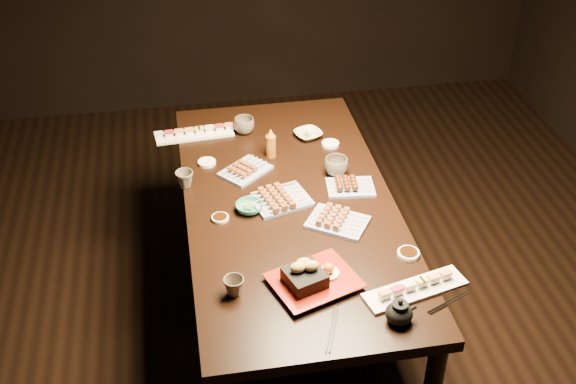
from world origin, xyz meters
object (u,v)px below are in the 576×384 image
at_px(sushi_platter_near, 415,286).
at_px(teacup_far_left, 185,179).
at_px(yakitori_plate_right, 338,218).
at_px(edamame_bowl_green, 249,207).
at_px(edamame_bowl_cream, 308,134).
at_px(teacup_mid_right, 336,167).
at_px(yakitori_plate_left, 245,167).
at_px(teapot, 399,311).
at_px(teacup_near_left, 234,286).
at_px(condiment_bottle, 271,143).
at_px(teacup_far_right, 244,126).
at_px(dining_table, 290,268).
at_px(sushi_platter_far, 194,132).
at_px(yakitori_plate_center, 281,196).
at_px(tempura_tray, 314,273).

relative_size(sushi_platter_near, teacup_far_left, 4.98).
xyz_separation_m(yakitori_plate_right, edamame_bowl_green, (-0.35, 0.15, -0.01)).
bearing_deg(edamame_bowl_cream, teacup_mid_right, -79.99).
xyz_separation_m(yakitori_plate_left, teapot, (0.41, -1.03, 0.02)).
xyz_separation_m(edamame_bowl_green, teacup_near_left, (-0.12, -0.50, 0.02)).
relative_size(yakitori_plate_left, condiment_bottle, 1.48).
relative_size(teacup_mid_right, teacup_far_left, 1.35).
distance_m(edamame_bowl_cream, condiment_bottle, 0.26).
height_order(yakitori_plate_right, teacup_far_right, teacup_far_right).
relative_size(dining_table, teacup_near_left, 23.18).
relative_size(yakitori_plate_right, teacup_near_left, 3.07).
bearing_deg(teacup_far_right, teacup_near_left, -98.93).
relative_size(sushi_platter_far, edamame_bowl_cream, 2.98).
distance_m(edamame_bowl_green, condiment_bottle, 0.45).
distance_m(yakitori_plate_center, edamame_bowl_cream, 0.56).
xyz_separation_m(sushi_platter_near, yakitori_plate_left, (-0.52, 0.90, 0.00)).
bearing_deg(teacup_near_left, dining_table, 60.20).
xyz_separation_m(dining_table, teapot, (0.25, -0.77, 0.42)).
bearing_deg(teacup_near_left, sushi_platter_near, -8.63).
distance_m(teapot, condiment_bottle, 1.18).
bearing_deg(teacup_far_left, yakitori_plate_left, 12.93).
bearing_deg(dining_table, sushi_platter_near, -71.09).
height_order(sushi_platter_near, teacup_near_left, teacup_near_left).
relative_size(sushi_platter_far, tempura_tray, 1.24).
bearing_deg(dining_table, teacup_far_left, 144.46).
relative_size(yakitori_plate_center, teacup_mid_right, 2.23).
xyz_separation_m(sushi_platter_near, tempura_tray, (-0.36, 0.10, 0.03)).
distance_m(sushi_platter_near, teapot, 0.18).
bearing_deg(sushi_platter_far, yakitori_plate_center, 113.63).
bearing_deg(yakitori_plate_left, condiment_bottle, 0.55).
relative_size(edamame_bowl_green, teacup_far_left, 1.46).
height_order(sushi_platter_far, yakitori_plate_center, yakitori_plate_center).
height_order(edamame_bowl_green, teapot, teapot).
xyz_separation_m(edamame_bowl_green, condiment_bottle, (0.16, 0.42, 0.06)).
bearing_deg(tempura_tray, yakitori_plate_right, 44.30).
distance_m(sushi_platter_near, teacup_far_right, 1.34).
distance_m(yakitori_plate_center, tempura_tray, 0.54).
xyz_separation_m(edamame_bowl_cream, teacup_far_right, (-0.31, 0.10, 0.02)).
distance_m(sushi_platter_near, condiment_bottle, 1.08).
bearing_deg(teapot, edamame_bowl_green, 112.51).
bearing_deg(teacup_near_left, yakitori_plate_center, 63.72).
distance_m(tempura_tray, teapot, 0.35).
bearing_deg(teacup_far_left, sushi_platter_far, 80.56).
xyz_separation_m(sushi_platter_near, teapot, (-0.11, -0.14, 0.02)).
distance_m(yakitori_plate_left, edamame_bowl_green, 0.30).
relative_size(sushi_platter_near, edamame_bowl_cream, 3.11).
xyz_separation_m(yakitori_plate_right, teacup_far_right, (-0.29, 0.81, 0.01)).
relative_size(dining_table, tempura_tray, 5.80).
relative_size(yakitori_plate_right, edamame_bowl_cream, 1.85).
bearing_deg(dining_table, edamame_bowl_green, 179.01).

